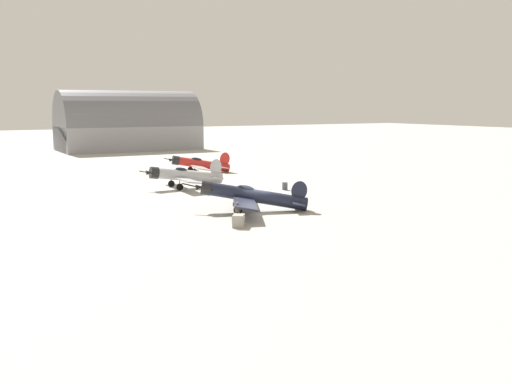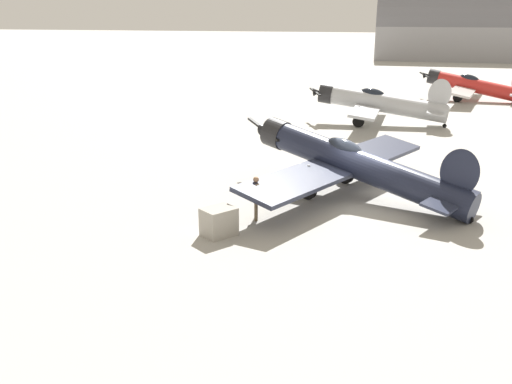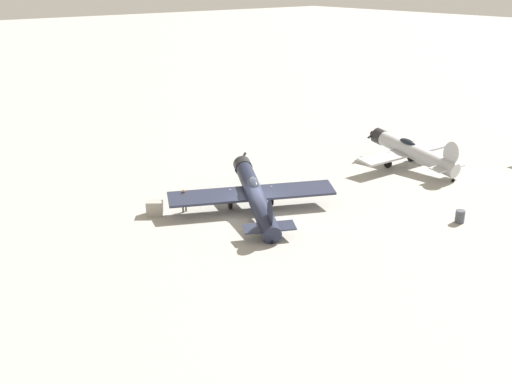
% 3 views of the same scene
% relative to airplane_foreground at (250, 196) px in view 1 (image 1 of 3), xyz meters
% --- Properties ---
extents(ground_plane, '(400.00, 400.00, 0.00)m').
position_rel_airplane_foreground_xyz_m(ground_plane, '(-0.48, 0.24, -1.47)').
color(ground_plane, '#A8A59E').
extents(airplane_foreground, '(10.60, 11.64, 2.95)m').
position_rel_airplane_foreground_xyz_m(airplane_foreground, '(0.00, 0.00, 0.00)').
color(airplane_foreground, '#1E2338').
rests_on(airplane_foreground, ground_plane).
extents(airplane_mid_apron, '(9.98, 10.31, 3.39)m').
position_rel_airplane_foreground_xyz_m(airplane_mid_apron, '(-0.44, -17.04, 0.06)').
color(airplane_mid_apron, '#B7BABF').
rests_on(airplane_mid_apron, ground_plane).
extents(airplane_far_line, '(9.25, 11.28, 3.06)m').
position_rel_airplane_foreground_xyz_m(airplane_far_line, '(-8.24, -30.27, -0.14)').
color(airplane_far_line, red).
rests_on(airplane_far_line, ground_plane).
extents(ground_crew_mechanic, '(0.35, 0.64, 1.71)m').
position_rel_airplane_foreground_xyz_m(ground_crew_mechanic, '(3.31, 3.75, -0.43)').
color(ground_crew_mechanic, brown).
rests_on(ground_crew_mechanic, ground_plane).
extents(equipment_crate, '(1.39, 1.43, 1.01)m').
position_rel_airplane_foreground_xyz_m(equipment_crate, '(4.21, 5.63, -0.96)').
color(equipment_crate, '#9E998E').
rests_on(equipment_crate, ground_plane).
extents(fuel_drum, '(0.67, 0.67, 0.88)m').
position_rel_airplane_foreground_xyz_m(fuel_drum, '(-10.11, -9.91, -1.03)').
color(fuel_drum, '#474C56').
rests_on(fuel_drum, ground_plane).
extents(distant_hangar, '(29.63, 15.59, 15.45)m').
position_rel_airplane_foreground_xyz_m(distant_hangar, '(-12.85, -79.03, 3.12)').
color(distant_hangar, '#939399').
rests_on(distant_hangar, ground_plane).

